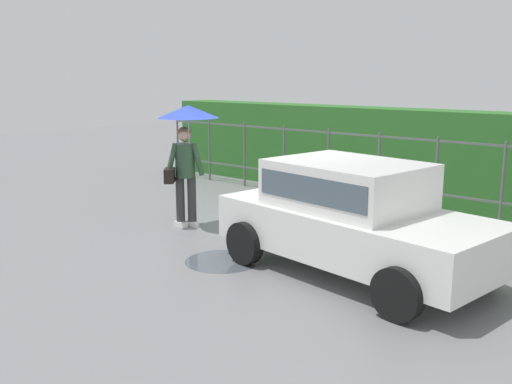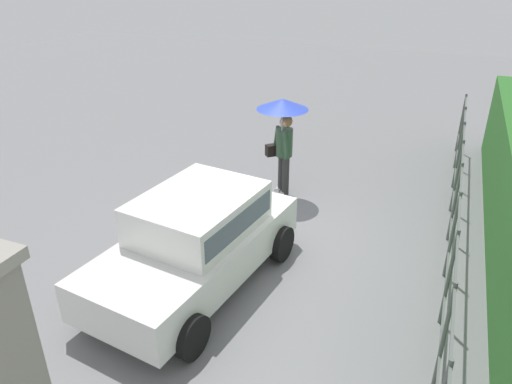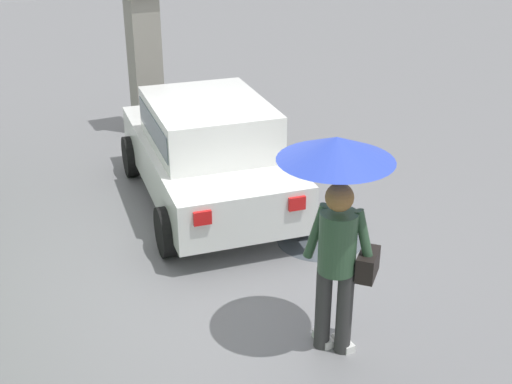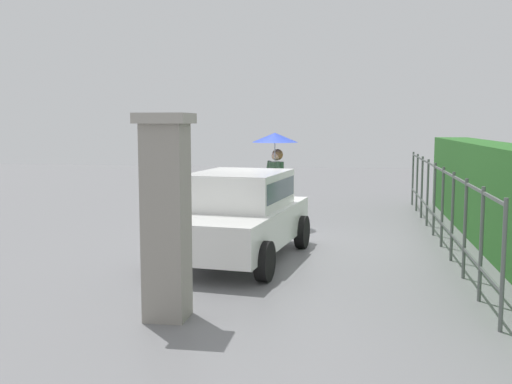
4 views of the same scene
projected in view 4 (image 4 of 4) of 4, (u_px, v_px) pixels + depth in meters
The scene contains 7 objects.
ground_plane at pixel (289, 244), 11.58m from camera, with size 40.00×40.00×0.00m, color slate.
car at pixel (239, 212), 10.22m from camera, with size 3.90×2.25×1.48m.
pedestrian at pixel (275, 156), 13.41m from camera, with size 1.02×1.02×2.09m.
gate_pillar at pixel (166, 215), 7.02m from camera, with size 0.60×0.60×2.42m.
fence_section at pixel (438, 199), 11.77m from camera, with size 10.59×0.05×1.50m.
hedge_row at pixel (496, 194), 11.59m from camera, with size 11.54×0.90×1.90m, color #2D6B28.
puddle_near at pixel (215, 239), 12.01m from camera, with size 1.06×1.06×0.00m, color #4C545B.
Camera 4 is at (11.35, 1.22, 2.31)m, focal length 42.33 mm.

